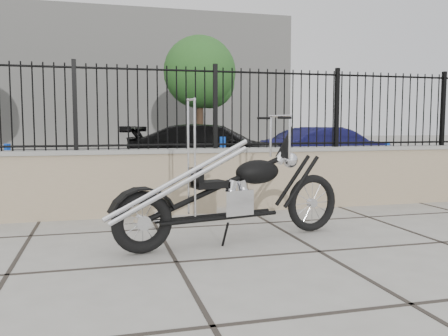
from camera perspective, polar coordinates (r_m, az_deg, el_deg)
name	(u,v)px	position (r m, az deg, el deg)	size (l,w,h in m)	color
ground_plane	(176,262)	(4.65, -5.75, -11.23)	(90.00, 90.00, 0.00)	#99968E
parking_lot	(120,162)	(16.97, -12.44, 0.70)	(30.00, 30.00, 0.00)	black
retaining_wall	(149,182)	(6.99, -9.03, -1.68)	(14.00, 0.36, 0.96)	gray
iron_fence	(148,107)	(6.94, -9.16, 7.20)	(14.00, 0.08, 1.20)	black
background_building	(109,81)	(31.03, -13.70, 10.09)	(22.00, 6.00, 8.00)	beige
chopper_motorcycle	(231,170)	(5.25, 0.84, -0.29)	(2.70, 0.48, 1.62)	black
car_black	(215,150)	(12.18, -1.12, 2.18)	(1.85, 4.56, 1.32)	black
car_blue	(330,150)	(13.40, 12.61, 2.17)	(1.32, 3.77, 1.24)	#10103C
bollard_a	(8,170)	(9.63, -24.53, -0.19)	(0.12, 0.12, 0.96)	blue
bollard_b	(223,162)	(9.98, -0.15, 0.74)	(0.13, 0.13, 1.06)	blue
bollard_c	(387,162)	(11.65, 19.01, 0.70)	(0.11, 0.11, 0.90)	#0D16CA
tree_right	(200,69)	(21.26, -2.96, 11.84)	(3.17, 3.17, 5.36)	#382619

